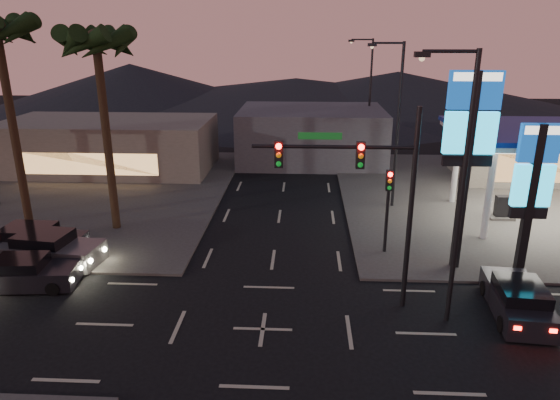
# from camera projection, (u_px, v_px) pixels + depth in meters

# --- Properties ---
(ground) EXTENTS (140.00, 140.00, 0.00)m
(ground) POSITION_uv_depth(u_px,v_px,m) (263.00, 329.00, 18.54)
(ground) COLOR black
(ground) RESTS_ON ground
(corner_lot_ne) EXTENTS (24.00, 24.00, 0.12)m
(corner_lot_ne) POSITION_uv_depth(u_px,v_px,m) (524.00, 199.00, 32.89)
(corner_lot_ne) COLOR #47443F
(corner_lot_ne) RESTS_ON ground
(corner_lot_nw) EXTENTS (24.00, 24.00, 0.12)m
(corner_lot_nw) POSITION_uv_depth(u_px,v_px,m) (51.00, 191.00, 34.43)
(corner_lot_nw) COLOR #47443F
(corner_lot_nw) RESTS_ON ground
(convenience_store) EXTENTS (10.00, 6.00, 4.00)m
(convenience_store) POSITION_uv_depth(u_px,v_px,m) (528.00, 153.00, 36.90)
(convenience_store) COLOR #726B5B
(convenience_store) RESTS_ON ground
(pylon_sign_tall) EXTENTS (2.20, 0.35, 9.00)m
(pylon_sign_tall) POSITION_uv_depth(u_px,v_px,m) (470.00, 133.00, 21.29)
(pylon_sign_tall) COLOR black
(pylon_sign_tall) RESTS_ON ground
(pylon_sign_short) EXTENTS (1.60, 0.35, 7.00)m
(pylon_sign_short) POSITION_uv_depth(u_px,v_px,m) (533.00, 179.00, 20.78)
(pylon_sign_short) COLOR black
(pylon_sign_short) RESTS_ON ground
(traffic_signal_mast) EXTENTS (6.10, 0.39, 8.00)m
(traffic_signal_mast) POSITION_uv_depth(u_px,v_px,m) (366.00, 181.00, 18.57)
(traffic_signal_mast) COLOR black
(traffic_signal_mast) RESTS_ON ground
(pedestal_signal) EXTENTS (0.32, 0.39, 4.30)m
(pedestal_signal) POSITION_uv_depth(u_px,v_px,m) (388.00, 198.00, 23.94)
(pedestal_signal) COLOR black
(pedestal_signal) RESTS_ON ground
(streetlight_near) EXTENTS (2.14, 0.25, 10.00)m
(streetlight_near) POSITION_uv_depth(u_px,v_px,m) (458.00, 177.00, 17.33)
(streetlight_near) COLOR black
(streetlight_near) RESTS_ON ground
(streetlight_mid) EXTENTS (2.14, 0.25, 10.00)m
(streetlight_mid) POSITION_uv_depth(u_px,v_px,m) (395.00, 117.00, 29.63)
(streetlight_mid) COLOR black
(streetlight_mid) RESTS_ON ground
(streetlight_far) EXTENTS (2.14, 0.25, 10.00)m
(streetlight_far) POSITION_uv_depth(u_px,v_px,m) (368.00, 91.00, 42.88)
(streetlight_far) COLOR black
(streetlight_far) RESTS_ON ground
(palm_a) EXTENTS (4.41, 4.41, 10.86)m
(palm_a) POSITION_uv_depth(u_px,v_px,m) (97.00, 54.00, 24.95)
(palm_a) COLOR black
(palm_a) RESTS_ON ground
(building_far_west) EXTENTS (16.00, 8.00, 4.00)m
(building_far_west) POSITION_uv_depth(u_px,v_px,m) (109.00, 145.00, 39.39)
(building_far_west) COLOR #726B5B
(building_far_west) RESTS_ON ground
(building_far_mid) EXTENTS (12.00, 9.00, 4.40)m
(building_far_mid) POSITION_uv_depth(u_px,v_px,m) (311.00, 135.00, 42.34)
(building_far_mid) COLOR #4C4C51
(building_far_mid) RESTS_ON ground
(hill_left) EXTENTS (40.00, 40.00, 6.00)m
(hill_left) POSITION_uv_depth(u_px,v_px,m) (131.00, 84.00, 75.56)
(hill_left) COLOR black
(hill_left) RESTS_ON ground
(hill_right) EXTENTS (50.00, 50.00, 5.00)m
(hill_right) POSITION_uv_depth(u_px,v_px,m) (397.00, 89.00, 73.80)
(hill_right) COLOR black
(hill_right) RESTS_ON ground
(hill_center) EXTENTS (60.00, 60.00, 4.00)m
(hill_center) POSITION_uv_depth(u_px,v_px,m) (296.00, 92.00, 74.68)
(hill_center) COLOR black
(hill_center) RESTS_ON ground
(car_lane_a_front) EXTENTS (4.32, 2.11, 1.37)m
(car_lane_a_front) POSITION_uv_depth(u_px,v_px,m) (27.00, 273.00, 21.44)
(car_lane_a_front) COLOR black
(car_lane_a_front) RESTS_ON ground
(car_lane_b_front) EXTENTS (4.97, 2.51, 1.57)m
(car_lane_b_front) POSITION_uv_depth(u_px,v_px,m) (50.00, 250.00, 23.53)
(car_lane_b_front) COLOR #59595C
(car_lane_b_front) RESTS_ON ground
(car_lane_b_mid) EXTENTS (4.80, 2.16, 1.54)m
(car_lane_b_mid) POSITION_uv_depth(u_px,v_px,m) (35.00, 242.00, 24.42)
(car_lane_b_mid) COLOR black
(car_lane_b_mid) RESTS_ON ground
(suv_station) EXTENTS (2.21, 4.47, 1.44)m
(suv_station) POSITION_uv_depth(u_px,v_px,m) (517.00, 300.00, 19.27)
(suv_station) COLOR black
(suv_station) RESTS_ON ground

